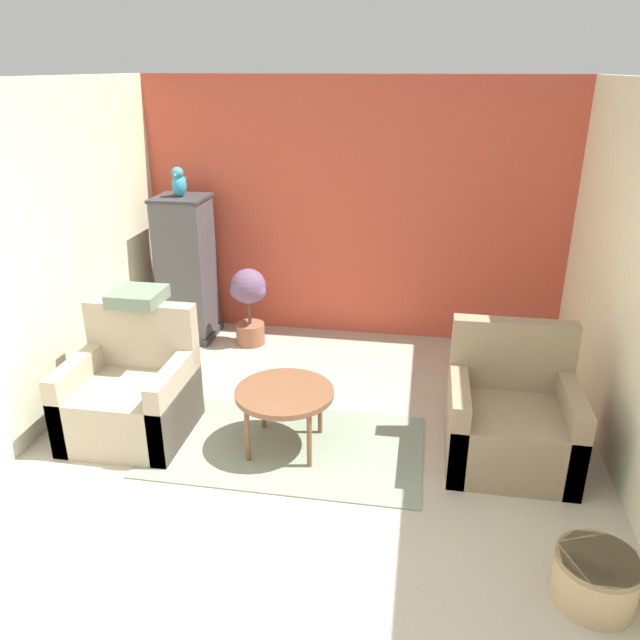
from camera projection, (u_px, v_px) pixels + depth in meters
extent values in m
plane|color=#B2A893|center=(257.00, 621.00, 3.15)|extent=(20.00, 20.00, 0.00)
cube|color=#C64C38|center=(353.00, 212.00, 6.13)|extent=(4.26, 0.06, 2.54)
cube|color=beige|center=(47.00, 256.00, 4.72)|extent=(0.06, 3.77, 2.54)
cube|color=beige|center=(637.00, 287.00, 4.06)|extent=(0.06, 3.77, 2.54)
cube|color=gray|center=(286.00, 446.00, 4.59)|extent=(2.00, 1.12, 0.01)
cylinder|color=brown|center=(284.00, 393.00, 4.42)|extent=(0.71, 0.71, 0.04)
cylinder|color=brown|center=(247.00, 435.00, 4.34)|extent=(0.04, 0.04, 0.43)
cylinder|color=brown|center=(309.00, 441.00, 4.27)|extent=(0.04, 0.04, 0.43)
cylinder|color=brown|center=(263.00, 404.00, 4.74)|extent=(0.04, 0.04, 0.43)
cylinder|color=brown|center=(320.00, 409.00, 4.67)|extent=(0.04, 0.04, 0.43)
cube|color=tan|center=(130.00, 410.00, 4.66)|extent=(0.86, 0.79, 0.43)
cube|color=tan|center=(142.00, 334.00, 4.77)|extent=(0.86, 0.14, 0.52)
cube|color=tan|center=(83.00, 395.00, 4.68)|extent=(0.12, 0.79, 0.62)
cube|color=tan|center=(176.00, 403.00, 4.57)|extent=(0.12, 0.79, 0.62)
cube|color=#8E7A5B|center=(510.00, 436.00, 4.33)|extent=(0.86, 0.79, 0.43)
cube|color=#8E7A5B|center=(512.00, 354.00, 4.45)|extent=(0.86, 0.14, 0.52)
cube|color=#8E7A5B|center=(457.00, 420.00, 4.36)|extent=(0.12, 0.79, 0.62)
cube|color=#8E7A5B|center=(567.00, 429.00, 4.24)|extent=(0.12, 0.79, 0.62)
cube|color=#353539|center=(192.00, 332.00, 6.47)|extent=(0.52, 0.52, 0.07)
cube|color=#4C4C51|center=(186.00, 267.00, 6.20)|extent=(0.47, 0.47, 1.34)
cube|color=#353539|center=(180.00, 198.00, 5.94)|extent=(0.50, 0.50, 0.03)
ellipsoid|color=teal|center=(179.00, 185.00, 5.90)|extent=(0.13, 0.17, 0.21)
sphere|color=teal|center=(177.00, 173.00, 5.83)|extent=(0.11, 0.11, 0.11)
cone|color=gold|center=(175.00, 175.00, 5.79)|extent=(0.05, 0.05, 0.05)
cone|color=teal|center=(182.00, 186.00, 5.97)|extent=(0.07, 0.14, 0.18)
cylinder|color=brown|center=(251.00, 333.00, 6.26)|extent=(0.28, 0.28, 0.21)
cylinder|color=brown|center=(249.00, 311.00, 6.17)|extent=(0.03, 0.03, 0.28)
sphere|color=#664C6B|center=(248.00, 286.00, 6.07)|extent=(0.34, 0.34, 0.34)
sphere|color=#664C6B|center=(240.00, 290.00, 6.14)|extent=(0.21, 0.21, 0.21)
sphere|color=#664C6B|center=(256.00, 292.00, 6.05)|extent=(0.19, 0.19, 0.19)
cylinder|color=tan|center=(595.00, 579.00, 3.23)|extent=(0.42, 0.42, 0.28)
cylinder|color=#957E57|center=(599.00, 559.00, 3.18)|extent=(0.44, 0.44, 0.02)
cube|color=slate|center=(138.00, 296.00, 4.66)|extent=(0.37, 0.37, 0.10)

